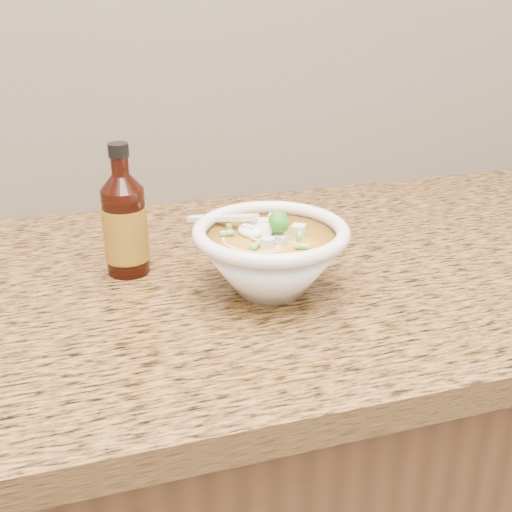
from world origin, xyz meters
name	(u,v)px	position (x,y,z in m)	size (l,w,h in m)	color
counter_slab	(202,286)	(0.00, 1.68, 0.88)	(4.00, 0.68, 0.04)	brown
soup_bowl	(271,257)	(0.08, 1.60, 0.95)	(0.20, 0.20, 0.11)	white
hot_sauce_bottle	(125,226)	(-0.10, 1.71, 0.97)	(0.07, 0.07, 0.18)	#360E07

